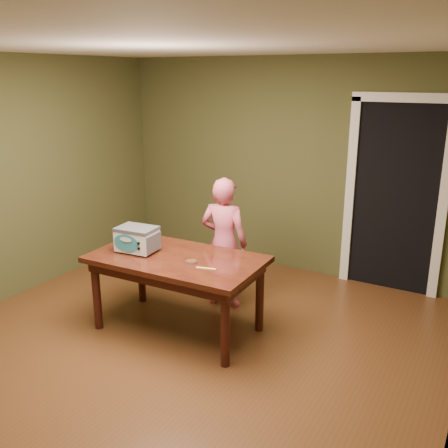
% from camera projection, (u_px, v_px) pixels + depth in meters
% --- Properties ---
extents(floor, '(5.00, 5.00, 0.00)m').
position_uv_depth(floor, '(170.00, 356.00, 4.40)').
color(floor, brown).
rests_on(floor, ground).
extents(room_shell, '(4.52, 5.02, 2.61)m').
position_uv_depth(room_shell, '(163.00, 164.00, 3.91)').
color(room_shell, '#454625').
rests_on(room_shell, ground).
extents(doorway, '(1.10, 0.66, 2.25)m').
position_uv_depth(doorway, '(400.00, 194.00, 5.77)').
color(doorway, black).
rests_on(doorway, ground).
extents(dining_table, '(1.63, 0.96, 0.75)m').
position_uv_depth(dining_table, '(177.00, 267.00, 4.68)').
color(dining_table, '#340F0B').
rests_on(dining_table, floor).
extents(toy_oven, '(0.41, 0.30, 0.24)m').
position_uv_depth(toy_oven, '(137.00, 238.00, 4.75)').
color(toy_oven, '#4C4F54').
rests_on(toy_oven, dining_table).
extents(baking_pan, '(0.10, 0.10, 0.02)m').
position_uv_depth(baking_pan, '(191.00, 262.00, 4.49)').
color(baking_pan, silver).
rests_on(baking_pan, dining_table).
extents(spatula, '(0.18, 0.07, 0.01)m').
position_uv_depth(spatula, '(206.00, 268.00, 4.36)').
color(spatula, '#F7C46B').
rests_on(spatula, dining_table).
extents(child, '(0.55, 0.40, 1.39)m').
position_uv_depth(child, '(224.00, 243.00, 5.20)').
color(child, '#D75871').
rests_on(child, floor).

